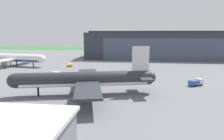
# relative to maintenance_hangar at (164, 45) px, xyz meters

# --- Properties ---
(ground_plane) EXTENTS (440.00, 440.00, 0.00)m
(ground_plane) POSITION_rel_maintenance_hangar_xyz_m (-30.28, -96.48, -9.21)
(ground_plane) COLOR slate
(grass_field_strip) EXTENTS (440.00, 56.00, 0.08)m
(grass_field_strip) POSITION_rel_maintenance_hangar_xyz_m (-30.28, 91.52, -9.17)
(grass_field_strip) COLOR #336F37
(grass_field_strip) RESTS_ON ground_plane
(maintenance_hangar) EXTENTS (108.99, 37.13, 19.34)m
(maintenance_hangar) POSITION_rel_maintenance_hangar_xyz_m (0.00, 0.00, 0.00)
(maintenance_hangar) COLOR #2D333D
(maintenance_hangar) RESTS_ON ground_plane
(airliner_far_left) EXTENTS (36.55, 32.43, 13.97)m
(airliner_far_left) POSITION_rel_maintenance_hangar_xyz_m (-84.66, -49.31, -4.88)
(airliner_far_left) COLOR white
(airliner_far_left) RESTS_ON ground_plane
(airliner_near_left) EXTENTS (41.63, 37.64, 14.03)m
(airliner_near_left) POSITION_rel_maintenance_hangar_xyz_m (-33.36, -98.70, -4.72)
(airliner_near_left) COLOR #282B33
(airliner_near_left) RESTS_ON ground_plane
(ops_van) EXTENTS (5.40, 4.56, 2.29)m
(ops_van) POSITION_rel_maintenance_hangar_xyz_m (1.69, -83.36, -8.01)
(ops_van) COLOR silver
(ops_van) RESTS_ON ground_plane
(fuel_bowser) EXTENTS (3.45, 5.40, 2.21)m
(fuel_bowser) POSITION_rel_maintenance_hangar_xyz_m (-54.85, -47.00, -8.16)
(fuel_bowser) COLOR silver
(fuel_bowser) RESTS_ON ground_plane
(pushback_tractor) EXTENTS (5.25, 3.36, 2.16)m
(pushback_tractor) POSITION_rel_maintenance_hangar_xyz_m (-50.60, -75.53, -8.00)
(pushback_tractor) COLOR white
(pushback_tractor) RESTS_ON ground_plane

